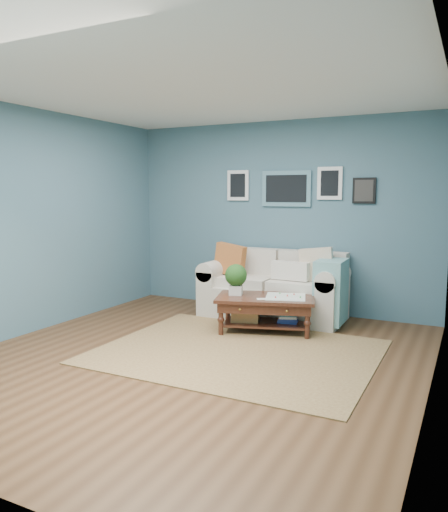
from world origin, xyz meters
The scene contains 4 objects.
room_shell centered at (0.01, 0.06, 1.36)m, with size 5.00×5.02×2.70m.
area_rug centered at (0.33, 0.42, 0.01)m, with size 2.85×2.28×0.01m, color brown.
loveseat centered at (0.20, 2.03, 0.41)m, with size 1.96×0.89×1.01m.
coffee_table centered at (0.23, 1.28, 0.36)m, with size 1.32×1.00×0.82m.
Camera 1 is at (2.52, -4.25, 1.69)m, focal length 35.00 mm.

